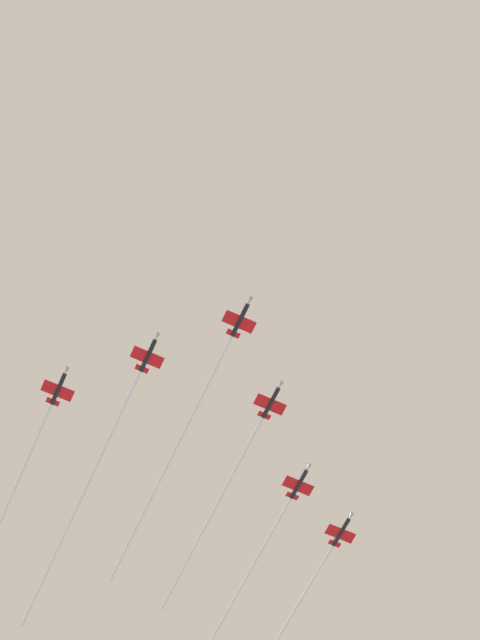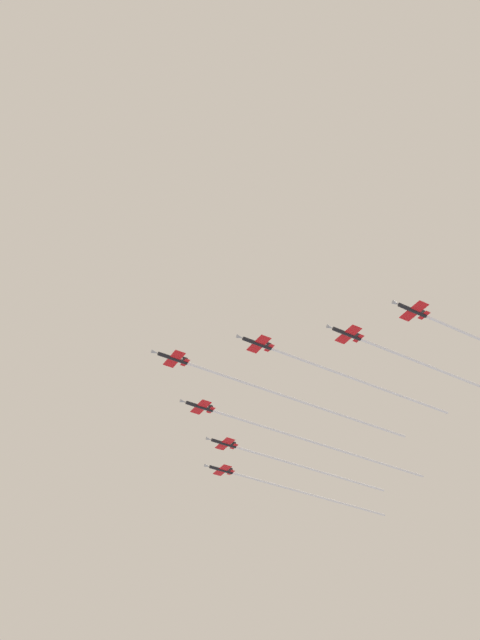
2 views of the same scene
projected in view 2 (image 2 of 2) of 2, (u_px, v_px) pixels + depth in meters
name	position (u px, v px, depth m)	size (l,w,h in m)	color
jet_lead	(268.00, 390.00, 209.95)	(33.89, 82.48, 2.28)	black
jet_port_inner	(331.00, 370.00, 204.04)	(28.88, 69.54, 2.28)	black
jet_starboard_inner	(292.00, 436.00, 227.69)	(35.64, 86.98, 2.28)	black
jet_port_outer	(417.00, 361.00, 199.71)	(28.68, 69.02, 2.28)	black
jet_starboard_outer	(284.00, 461.00, 241.83)	(27.93, 67.09, 2.28)	black
jet_port_trail	(284.00, 487.00, 256.98)	(29.97, 72.36, 2.28)	black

